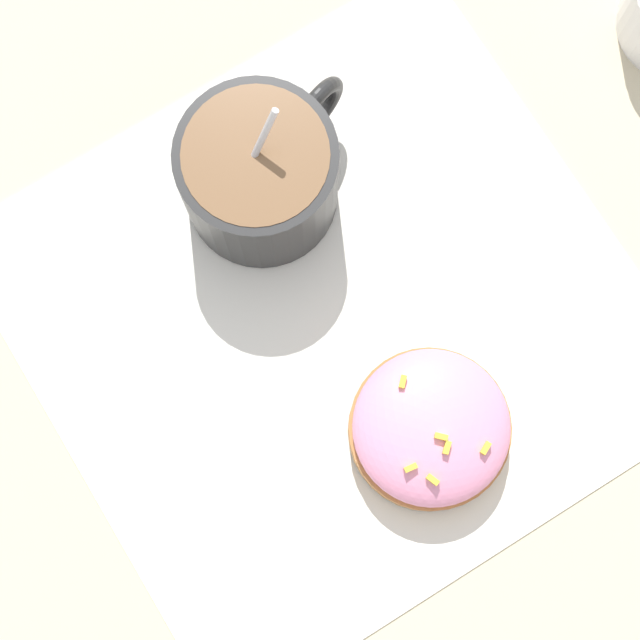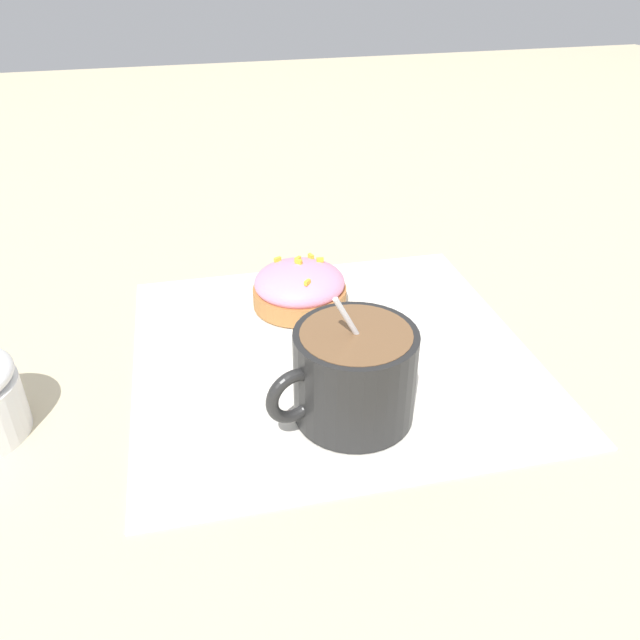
# 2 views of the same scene
# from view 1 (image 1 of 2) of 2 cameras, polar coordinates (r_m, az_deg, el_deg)

# --- Properties ---
(ground_plane) EXTENTS (3.00, 3.00, 0.00)m
(ground_plane) POSITION_cam_1_polar(r_m,az_deg,el_deg) (0.63, 0.63, 0.07)
(ground_plane) COLOR #C6B793
(paper_napkin) EXTENTS (0.34, 0.35, 0.00)m
(paper_napkin) POSITION_cam_1_polar(r_m,az_deg,el_deg) (0.63, 0.63, 0.09)
(paper_napkin) COLOR white
(paper_napkin) RESTS_ON ground_plane
(coffee_cup) EXTENTS (0.09, 0.12, 0.11)m
(coffee_cup) POSITION_cam_1_polar(r_m,az_deg,el_deg) (0.61, -3.21, 7.88)
(coffee_cup) COLOR black
(coffee_cup) RESTS_ON paper_napkin
(frosted_pastry) EXTENTS (0.09, 0.09, 0.05)m
(frosted_pastry) POSITION_cam_1_polar(r_m,az_deg,el_deg) (0.61, 5.91, -5.76)
(frosted_pastry) COLOR #B2753D
(frosted_pastry) RESTS_ON paper_napkin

